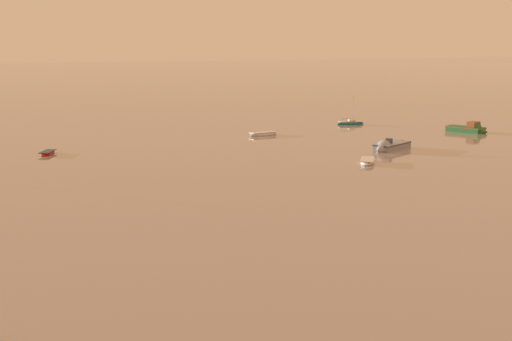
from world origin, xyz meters
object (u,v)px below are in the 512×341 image
at_px(rowboat_moored_0, 367,161).
at_px(motorboat_moored_2, 471,130).
at_px(rowboat_moored_1, 263,134).
at_px(rowboat_moored_2, 48,153).
at_px(sailboat_moored_0, 350,123).
at_px(motorboat_moored_1, 388,148).

xyz_separation_m(rowboat_moored_0, motorboat_moored_2, (29.03, 17.49, 0.18)).
height_order(rowboat_moored_1, rowboat_moored_2, rowboat_moored_1).
height_order(sailboat_moored_0, motorboat_moored_2, sailboat_moored_0).
relative_size(sailboat_moored_0, motorboat_moored_2, 0.74).
bearing_deg(sailboat_moored_0, rowboat_moored_1, -148.31).
bearing_deg(motorboat_moored_1, motorboat_moored_2, 176.88).
height_order(rowboat_moored_0, motorboat_moored_2, motorboat_moored_2).
bearing_deg(rowboat_moored_2, motorboat_moored_2, -66.11).
height_order(motorboat_moored_1, motorboat_moored_2, motorboat_moored_2).
bearing_deg(rowboat_moored_2, rowboat_moored_1, -52.10).
relative_size(rowboat_moored_0, motorboat_moored_2, 0.66).
bearing_deg(motorboat_moored_2, motorboat_moored_1, -84.27).
bearing_deg(rowboat_moored_1, sailboat_moored_0, -167.11).
bearing_deg(sailboat_moored_0, motorboat_moored_2, -44.91).
xyz_separation_m(motorboat_moored_1, motorboat_moored_2, (21.31, 10.11, 0.05)).
bearing_deg(rowboat_moored_1, rowboat_moored_0, 83.34).
relative_size(rowboat_moored_2, motorboat_moored_2, 0.56).
distance_m(rowboat_moored_0, motorboat_moored_1, 10.68).
height_order(rowboat_moored_1, motorboat_moored_2, motorboat_moored_2).
height_order(rowboat_moored_0, rowboat_moored_1, rowboat_moored_0).
relative_size(rowboat_moored_2, motorboat_moored_1, 0.54).
relative_size(rowboat_moored_0, motorboat_moored_1, 0.64).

